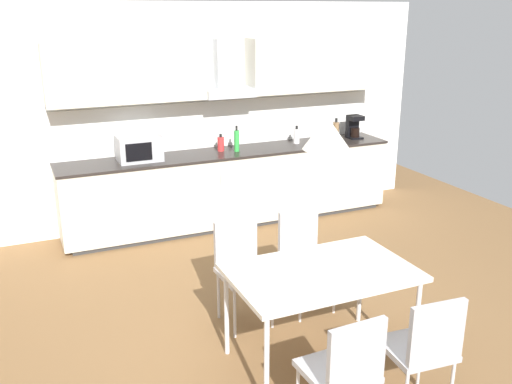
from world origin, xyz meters
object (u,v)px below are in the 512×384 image
(chair_near_right, at_px, (425,344))
(coffee_maker, at_px, (354,127))
(bottle_brown, at_px, (336,131))
(bottle_white, at_px, (297,136))
(dining_table, at_px, (321,276))
(microwave, at_px, (139,148))
(chair_far_right, at_px, (304,250))
(bottle_red, at_px, (221,144))
(chair_far_left, at_px, (241,261))
(pendant_lamp, at_px, (327,133))
(chair_near_left, at_px, (345,367))
(bottle_green, at_px, (237,140))

(chair_near_right, bearing_deg, coffee_maker, 63.16)
(bottle_brown, xyz_separation_m, chair_near_right, (-1.65, -3.80, -0.50))
(bottle_white, xyz_separation_m, dining_table, (-1.39, -3.03, -0.31))
(microwave, distance_m, chair_far_right, 2.43)
(bottle_red, height_order, chair_far_right, bottle_red)
(bottle_red, xyz_separation_m, chair_near_right, (-0.08, -3.84, -0.46))
(dining_table, xyz_separation_m, chair_far_left, (-0.30, 0.80, -0.16))
(dining_table, xyz_separation_m, pendant_lamp, (0.00, -0.00, 1.05))
(bottle_white, relative_size, pendant_lamp, 0.70)
(chair_near_left, distance_m, pendant_lamp, 1.48)
(chair_near_left, relative_size, chair_far_right, 1.00)
(coffee_maker, distance_m, dining_table, 3.76)
(bottle_white, distance_m, chair_near_left, 4.21)
(bottle_white, bearing_deg, bottle_brown, -3.40)
(bottle_red, relative_size, chair_near_left, 0.24)
(coffee_maker, height_order, dining_table, coffee_maker)
(coffee_maker, relative_size, chair_far_left, 0.34)
(chair_near_left, bearing_deg, bottle_green, 77.51)
(microwave, height_order, bottle_brown, bottle_brown)
(bottle_red, bearing_deg, bottle_brown, -1.59)
(dining_table, relative_size, chair_near_left, 1.51)
(bottle_red, bearing_deg, chair_far_left, -106.61)
(bottle_green, distance_m, pendant_lamp, 3.08)
(bottle_green, bearing_deg, chair_near_right, -93.79)
(microwave, relative_size, dining_table, 0.37)
(microwave, xyz_separation_m, chair_near_right, (0.91, -3.79, -0.51))
(bottle_white, bearing_deg, microwave, -178.71)
(bottle_green, height_order, chair_near_left, bottle_green)
(chair_near_right, height_order, pendant_lamp, pendant_lamp)
(bottle_green, distance_m, chair_near_right, 3.79)
(chair_near_right, bearing_deg, chair_far_right, 89.89)
(chair_far_left, xyz_separation_m, pendant_lamp, (0.30, -0.80, 1.21))
(chair_far_left, height_order, pendant_lamp, pendant_lamp)
(bottle_brown, height_order, chair_far_right, bottle_brown)
(bottle_white, distance_m, bottle_red, 1.01)
(coffee_maker, distance_m, bottle_red, 1.85)
(dining_table, relative_size, pendant_lamp, 4.11)
(chair_far_right, distance_m, chair_far_left, 0.59)
(coffee_maker, bearing_deg, chair_near_right, -116.84)
(chair_near_right, xyz_separation_m, chair_far_left, (-0.59, 1.60, 0.00))
(bottle_brown, bearing_deg, bottle_red, 178.41)
(bottle_red, distance_m, bottle_brown, 1.57)
(dining_table, bearing_deg, bottle_brown, 57.12)
(dining_table, height_order, pendant_lamp, pendant_lamp)
(coffee_maker, relative_size, chair_near_left, 0.34)
(chair_near_right, relative_size, pendant_lamp, 2.72)
(bottle_red, distance_m, chair_near_left, 3.93)
(chair_far_right, bearing_deg, chair_near_left, -110.09)
(bottle_brown, xyz_separation_m, chair_near_left, (-2.23, -3.80, -0.50))
(bottle_green, height_order, dining_table, bottle_green)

